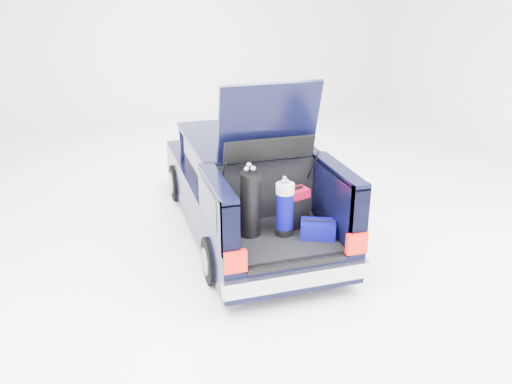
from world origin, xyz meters
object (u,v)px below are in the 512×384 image
object	(u,v)px
car	(244,185)
blue_golf_bag	(285,209)
blue_duffel	(318,229)
black_golf_bag	(250,204)
red_suitcase	(295,208)

from	to	relation	value
car	blue_golf_bag	xyz separation A→B (m)	(0.09, -1.56, 0.28)
blue_golf_bag	blue_duffel	world-z (taller)	blue_golf_bag
blue_golf_bag	blue_duffel	size ratio (longest dim) A/B	1.53
blue_duffel	black_golf_bag	bearing A→B (deg)	-177.78
car	blue_duffel	world-z (taller)	car
car	blue_golf_bag	world-z (taller)	car
black_golf_bag	blue_golf_bag	world-z (taller)	black_golf_bag
car	black_golf_bag	world-z (taller)	car
red_suitcase	black_golf_bag	size ratio (longest dim) A/B	0.59
black_golf_bag	blue_duffel	xyz separation A→B (m)	(0.80, -0.29, -0.32)
blue_golf_bag	black_golf_bag	bearing A→B (deg)	154.90
car	blue_duffel	bearing A→B (deg)	-75.14
red_suitcase	blue_duffel	size ratio (longest dim) A/B	1.09
car	red_suitcase	size ratio (longest dim) A/B	8.46
red_suitcase	blue_golf_bag	xyz separation A→B (m)	(-0.20, -0.16, 0.09)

